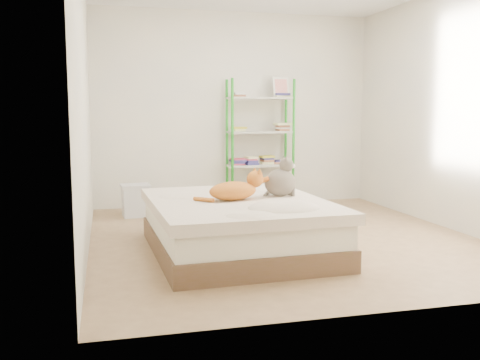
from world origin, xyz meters
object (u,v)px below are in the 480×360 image
object	(u,v)px
shelf_unit	(260,144)
white_bin	(136,200)
cardboard_box	(262,209)
orange_cat	(233,188)
bed	(237,226)
grey_cat	(280,177)

from	to	relation	value
shelf_unit	white_bin	distance (m)	1.85
cardboard_box	orange_cat	bearing A→B (deg)	-105.89
shelf_unit	cardboard_box	distance (m)	1.34
white_bin	orange_cat	bearing A→B (deg)	-68.97
orange_cat	white_bin	distance (m)	2.13
bed	orange_cat	size ratio (longest dim) A/B	3.69
bed	white_bin	size ratio (longest dim) A/B	4.96
cardboard_box	white_bin	distance (m)	1.58
cardboard_box	grey_cat	bearing A→B (deg)	-86.24
grey_cat	white_bin	distance (m)	2.26
grey_cat	shelf_unit	world-z (taller)	shelf_unit
bed	orange_cat	world-z (taller)	orange_cat
bed	cardboard_box	world-z (taller)	bed
shelf_unit	cardboard_box	xyz separation A→B (m)	(-0.30, -1.12, -0.68)
white_bin	shelf_unit	bearing A→B (deg)	12.60
cardboard_box	white_bin	world-z (taller)	white_bin
bed	shelf_unit	size ratio (longest dim) A/B	1.12
orange_cat	cardboard_box	bearing A→B (deg)	50.16
bed	shelf_unit	xyz separation A→B (m)	(0.89, 2.31, 0.59)
grey_cat	orange_cat	bearing A→B (deg)	103.54
grey_cat	white_bin	xyz separation A→B (m)	(-1.24, 1.83, -0.47)
orange_cat	grey_cat	distance (m)	0.51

